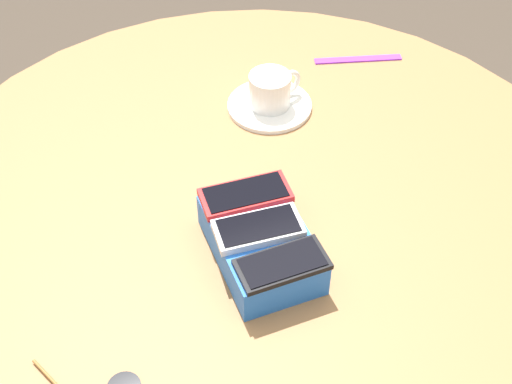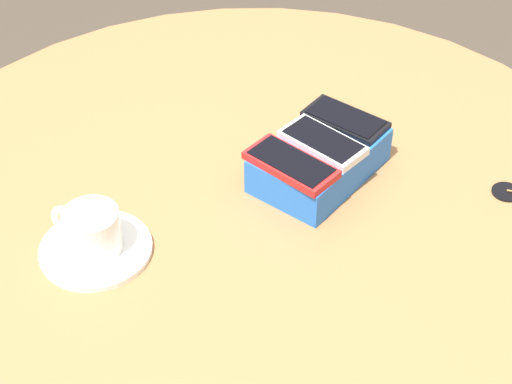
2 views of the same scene
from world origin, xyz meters
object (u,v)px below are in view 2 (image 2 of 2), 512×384
(phone_white, at_px, (323,142))
(coffee_cup, at_px, (91,229))
(saucer, at_px, (96,249))
(phone_black, at_px, (345,119))
(round_table, at_px, (256,264))
(phone_red, at_px, (291,164))
(phone_box, at_px, (319,160))

(phone_white, relative_size, coffee_cup, 1.24)
(saucer, bearing_deg, phone_black, 160.45)
(round_table, height_order, saucer, saucer)
(round_table, distance_m, phone_white, 0.21)
(round_table, xyz_separation_m, saucer, (0.20, -0.10, 0.12))
(phone_white, xyz_separation_m, phone_red, (0.07, -0.01, -0.00))
(phone_red, bearing_deg, saucer, -29.06)
(round_table, distance_m, saucer, 0.26)
(round_table, bearing_deg, phone_white, 160.56)
(round_table, distance_m, phone_red, 0.19)
(round_table, xyz_separation_m, phone_black, (-0.17, 0.03, 0.18))
(coffee_cup, bearing_deg, phone_white, 155.13)
(phone_red, distance_m, coffee_cup, 0.28)
(phone_box, bearing_deg, round_table, -17.47)
(round_table, relative_size, saucer, 7.49)
(phone_box, xyz_separation_m, phone_red, (0.07, -0.00, 0.03))
(phone_box, distance_m, phone_red, 0.07)
(saucer, xyz_separation_m, coffee_cup, (0.00, -0.00, 0.03))
(phone_black, distance_m, phone_red, 0.13)
(phone_box, distance_m, coffee_cup, 0.34)
(phone_white, height_order, coffee_cup, same)
(phone_black, bearing_deg, round_table, -9.71)
(phone_box, height_order, phone_black, phone_black)
(phone_black, bearing_deg, phone_box, 2.90)
(round_table, relative_size, phone_red, 8.44)
(phone_box, bearing_deg, phone_white, 86.30)
(phone_red, xyz_separation_m, coffee_cup, (0.24, -0.14, -0.02))
(saucer, bearing_deg, phone_white, 155.46)
(round_table, relative_size, phone_black, 9.11)
(round_table, distance_m, coffee_cup, 0.28)
(saucer, bearing_deg, round_table, 153.02)
(phone_red, distance_m, saucer, 0.28)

